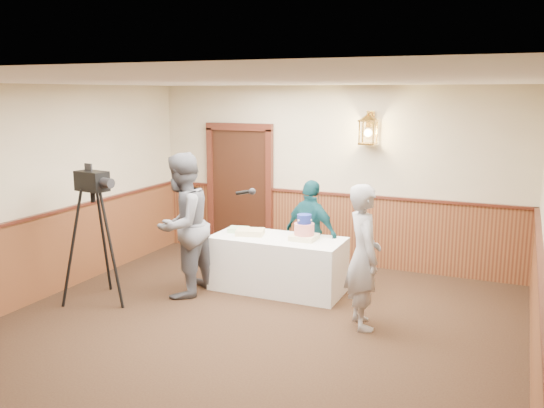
# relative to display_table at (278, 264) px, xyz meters

# --- Properties ---
(ground) EXTENTS (7.00, 7.00, 0.00)m
(ground) POSITION_rel_display_table_xyz_m (0.24, -1.90, -0.38)
(ground) COLOR black
(ground) RESTS_ON ground
(room_shell) EXTENTS (6.02, 7.02, 2.81)m
(room_shell) POSITION_rel_display_table_xyz_m (0.19, -1.45, 1.15)
(room_shell) COLOR #BBAF8C
(room_shell) RESTS_ON ground
(display_table) EXTENTS (1.80, 0.80, 0.75)m
(display_table) POSITION_rel_display_table_xyz_m (0.00, 0.00, 0.00)
(display_table) COLOR white
(display_table) RESTS_ON ground
(tiered_cake) EXTENTS (0.34, 0.34, 0.35)m
(tiered_cake) POSITION_rel_display_table_xyz_m (0.37, 0.03, 0.51)
(tiered_cake) COLOR beige
(tiered_cake) RESTS_ON display_table
(sheet_cake_yellow) EXTENTS (0.43, 0.37, 0.08)m
(sheet_cake_yellow) POSITION_rel_display_table_xyz_m (-0.41, -0.02, 0.41)
(sheet_cake_yellow) COLOR #D5B47F
(sheet_cake_yellow) RESTS_ON display_table
(sheet_cake_green) EXTENTS (0.32, 0.28, 0.06)m
(sheet_cake_green) POSITION_rel_display_table_xyz_m (-0.63, 0.06, 0.41)
(sheet_cake_green) COLOR #A3D798
(sheet_cake_green) RESTS_ON display_table
(interviewer) EXTENTS (1.53, 0.95, 1.92)m
(interviewer) POSITION_rel_display_table_xyz_m (-1.10, -0.67, 0.59)
(interviewer) COLOR #5A5B63
(interviewer) RESTS_ON ground
(baker) EXTENTS (0.66, 0.74, 1.69)m
(baker) POSITION_rel_display_table_xyz_m (1.39, -0.75, 0.47)
(baker) COLOR gray
(baker) RESTS_ON ground
(assistant_p) EXTENTS (0.95, 0.65, 1.50)m
(assistant_p) POSITION_rel_display_table_xyz_m (0.34, 0.40, 0.38)
(assistant_p) COLOR #104149
(assistant_p) RESTS_ON ground
(tv_camera_rig) EXTENTS (0.68, 0.63, 1.72)m
(tv_camera_rig) POSITION_rel_display_table_xyz_m (-1.98, -1.34, 0.40)
(tv_camera_rig) COLOR black
(tv_camera_rig) RESTS_ON ground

